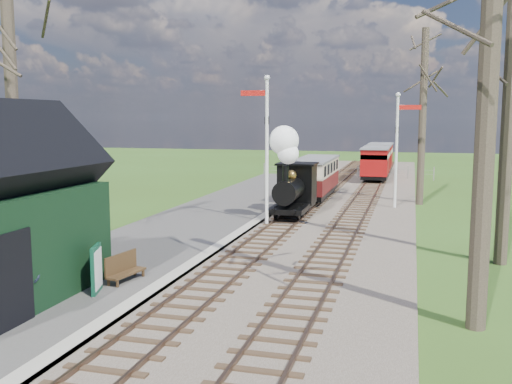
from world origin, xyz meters
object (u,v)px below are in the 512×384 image
locomotive (292,178)px  red_carriage_b (380,157)px  semaphore_near (265,139)px  person (31,284)px  bench (123,268)px  coach (315,176)px  red_carriage_a (376,163)px  sign_board (97,269)px  semaphore_far (398,142)px

locomotive → red_carriage_b: size_ratio=0.86×
semaphore_near → person: (-2.14, -12.26, -2.73)m
semaphore_near → red_carriage_b: bearing=81.8°
semaphore_near → bench: (-1.48, -9.36, -3.08)m
coach → bench: size_ratio=4.77×
red_carriage_b → person: size_ratio=3.32×
semaphore_near → bench: size_ratio=4.65×
semaphore_near → red_carriage_a: 18.45m
coach → person: coach is taller
bench → person: size_ratio=0.96×
coach → sign_board: 18.46m
person → red_carriage_a: bearing=4.0°
coach → semaphore_near: bearing=-95.6°
sign_board → semaphore_far: bearing=67.7°
red_carriage_b → sign_board: 34.32m
red_carriage_a → semaphore_far: bearing=-81.6°
sign_board → red_carriage_b: bearing=81.6°
semaphore_near → coach: bearing=84.4°
semaphore_near → person: semaphore_near is taller
semaphore_near → red_carriage_a: bearing=79.4°
coach → red_carriage_b: bearing=80.6°
semaphore_far → bench: (-6.63, -15.36, -2.81)m
semaphore_near → sign_board: bearing=-98.8°
person → locomotive: bearing=2.7°
coach → locomotive: bearing=-90.1°
sign_board → red_carriage_a: bearing=80.1°
bench → person: bearing=-102.8°
red_carriage_a → red_carriage_b: size_ratio=1.00×
red_carriage_b → person: 36.19m
locomotive → coach: size_ratio=0.62×
semaphore_near → coach: size_ratio=0.98×
bench → person: (-0.66, -2.91, 0.35)m
locomotive → bench: bearing=-101.4°
semaphore_near → bench: semaphore_near is taller
coach → sign_board: bearing=-97.4°
sign_board → bench: sign_board is taller
locomotive → coach: (0.01, 6.06, -0.49)m
semaphore_far → locomotive: size_ratio=1.43×
semaphore_far → red_carriage_a: size_ratio=1.24×
red_carriage_b → semaphore_far: bearing=-84.2°
locomotive → red_carriage_b: 21.87m
bench → red_carriage_b: bearing=81.6°
semaphore_far → red_carriage_b: (-1.77, 17.50, -1.98)m
coach → red_carriage_b: red_carriage_b is taller
semaphore_far → sign_board: size_ratio=4.81×
semaphore_far → person: semaphore_far is taller
semaphore_near → semaphore_far: 7.91m
semaphore_near → locomotive: (0.76, 1.79, -1.76)m
locomotive → sign_board: bearing=-101.0°
semaphore_far → locomotive: (-4.39, -4.21, -1.49)m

